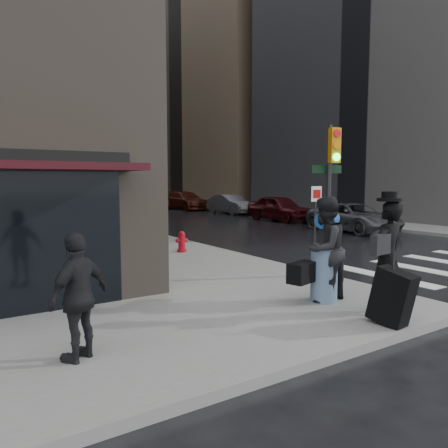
{
  "coord_description": "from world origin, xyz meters",
  "views": [
    {
      "loc": [
        -5.81,
        -5.84,
        2.44
      ],
      "look_at": [
        0.27,
        3.44,
        1.3
      ],
      "focal_mm": 35.0,
      "sensor_mm": 36.0,
      "label": 1
    }
  ],
  "objects_px": {
    "man_jeans": "(324,249)",
    "parked_car_4": "(161,197)",
    "traffic_light": "(330,179)",
    "parked_car_0": "(354,217)",
    "man_greycoat": "(79,296)",
    "fire_hydrant": "(182,243)",
    "parked_car_5": "(132,195)",
    "parked_car_3": "(185,200)",
    "parked_car_1": "(279,208)",
    "parked_car_6": "(107,194)",
    "parked_car_2": "(230,204)",
    "man_overcoat": "(388,263)"
  },
  "relations": [
    {
      "from": "parked_car_1",
      "to": "parked_car_2",
      "type": "bearing_deg",
      "value": 83.66
    },
    {
      "from": "man_overcoat",
      "to": "traffic_light",
      "type": "bearing_deg",
      "value": -123.3
    },
    {
      "from": "man_overcoat",
      "to": "parked_car_1",
      "type": "bearing_deg",
      "value": -130.48
    },
    {
      "from": "parked_car_4",
      "to": "parked_car_6",
      "type": "bearing_deg",
      "value": 93.52
    },
    {
      "from": "parked_car_5",
      "to": "man_greycoat",
      "type": "bearing_deg",
      "value": -111.37
    },
    {
      "from": "man_overcoat",
      "to": "man_greycoat",
      "type": "bearing_deg",
      "value": -16.89
    },
    {
      "from": "man_jeans",
      "to": "parked_car_6",
      "type": "xyz_separation_m",
      "value": [
        10.29,
        43.58,
        -0.32
      ]
    },
    {
      "from": "parked_car_2",
      "to": "parked_car_6",
      "type": "height_order",
      "value": "parked_car_6"
    },
    {
      "from": "parked_car_6",
      "to": "man_greycoat",
      "type": "bearing_deg",
      "value": -114.39
    },
    {
      "from": "man_jeans",
      "to": "parked_car_6",
      "type": "height_order",
      "value": "man_jeans"
    },
    {
      "from": "traffic_light",
      "to": "parked_car_3",
      "type": "relative_size",
      "value": 0.7
    },
    {
      "from": "man_greycoat",
      "to": "traffic_light",
      "type": "xyz_separation_m",
      "value": [
        6.25,
        1.7,
        1.47
      ]
    },
    {
      "from": "man_jeans",
      "to": "parked_car_1",
      "type": "relative_size",
      "value": 0.44
    },
    {
      "from": "traffic_light",
      "to": "parked_car_6",
      "type": "height_order",
      "value": "traffic_light"
    },
    {
      "from": "parked_car_3",
      "to": "parked_car_4",
      "type": "relative_size",
      "value": 1.05
    },
    {
      "from": "fire_hydrant",
      "to": "parked_car_1",
      "type": "height_order",
      "value": "parked_car_1"
    },
    {
      "from": "parked_car_2",
      "to": "fire_hydrant",
      "type": "bearing_deg",
      "value": -130.12
    },
    {
      "from": "man_overcoat",
      "to": "traffic_light",
      "type": "xyz_separation_m",
      "value": [
        1.39,
        2.66,
        1.4
      ]
    },
    {
      "from": "traffic_light",
      "to": "parked_car_5",
      "type": "xyz_separation_m",
      "value": [
        9.27,
        36.16,
        -1.63
      ]
    },
    {
      "from": "fire_hydrant",
      "to": "parked_car_6",
      "type": "height_order",
      "value": "parked_car_6"
    },
    {
      "from": "fire_hydrant",
      "to": "parked_car_2",
      "type": "bearing_deg",
      "value": 50.83
    },
    {
      "from": "parked_car_4",
      "to": "traffic_light",
      "type": "bearing_deg",
      "value": -109.79
    },
    {
      "from": "man_greycoat",
      "to": "fire_hydrant",
      "type": "relative_size",
      "value": 2.46
    },
    {
      "from": "parked_car_1",
      "to": "parked_car_2",
      "type": "height_order",
      "value": "parked_car_1"
    },
    {
      "from": "man_jeans",
      "to": "parked_car_4",
      "type": "distance_m",
      "value": 33.7
    },
    {
      "from": "man_greycoat",
      "to": "parked_car_3",
      "type": "distance_m",
      "value": 30.23
    },
    {
      "from": "parked_car_3",
      "to": "fire_hydrant",
      "type": "bearing_deg",
      "value": -122.23
    },
    {
      "from": "parked_car_6",
      "to": "parked_car_5",
      "type": "bearing_deg",
      "value": -89.31
    },
    {
      "from": "traffic_light",
      "to": "fire_hydrant",
      "type": "distance_m",
      "value": 5.51
    },
    {
      "from": "traffic_light",
      "to": "parked_car_2",
      "type": "height_order",
      "value": "traffic_light"
    },
    {
      "from": "man_overcoat",
      "to": "parked_car_6",
      "type": "bearing_deg",
      "value": -108.34
    },
    {
      "from": "parked_car_5",
      "to": "parked_car_0",
      "type": "bearing_deg",
      "value": -90.46
    },
    {
      "from": "fire_hydrant",
      "to": "parked_car_2",
      "type": "height_order",
      "value": "parked_car_2"
    },
    {
      "from": "parked_car_0",
      "to": "parked_car_6",
      "type": "height_order",
      "value": "parked_car_6"
    },
    {
      "from": "man_overcoat",
      "to": "parked_car_0",
      "type": "relative_size",
      "value": 0.44
    },
    {
      "from": "parked_car_0",
      "to": "parked_car_2",
      "type": "height_order",
      "value": "parked_car_2"
    },
    {
      "from": "parked_car_1",
      "to": "parked_car_6",
      "type": "xyz_separation_m",
      "value": [
        -0.45,
        29.69,
        0.06
      ]
    },
    {
      "from": "parked_car_1",
      "to": "man_jeans",
      "type": "bearing_deg",
      "value": -128.75
    },
    {
      "from": "traffic_light",
      "to": "parked_car_0",
      "type": "xyz_separation_m",
      "value": [
        8.56,
        6.48,
        -1.77
      ]
    },
    {
      "from": "man_overcoat",
      "to": "parked_car_0",
      "type": "distance_m",
      "value": 13.5
    },
    {
      "from": "parked_car_0",
      "to": "parked_car_2",
      "type": "distance_m",
      "value": 11.92
    },
    {
      "from": "man_overcoat",
      "to": "parked_car_2",
      "type": "relative_size",
      "value": 0.51
    },
    {
      "from": "man_jeans",
      "to": "parked_car_2",
      "type": "height_order",
      "value": "man_jeans"
    },
    {
      "from": "fire_hydrant",
      "to": "parked_car_1",
      "type": "distance_m",
      "value": 12.75
    },
    {
      "from": "traffic_light",
      "to": "parked_car_5",
      "type": "bearing_deg",
      "value": 89.41
    },
    {
      "from": "man_overcoat",
      "to": "fire_hydrant",
      "type": "xyz_separation_m",
      "value": [
        0.09,
        7.63,
        -0.59
      ]
    },
    {
      "from": "man_greycoat",
      "to": "parked_car_5",
      "type": "relative_size",
      "value": 0.33
    },
    {
      "from": "man_jeans",
      "to": "parked_car_5",
      "type": "relative_size",
      "value": 0.4
    },
    {
      "from": "parked_car_3",
      "to": "parked_car_5",
      "type": "bearing_deg",
      "value": 85.88
    },
    {
      "from": "man_greycoat",
      "to": "parked_car_3",
      "type": "bearing_deg",
      "value": -153.02
    }
  ]
}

